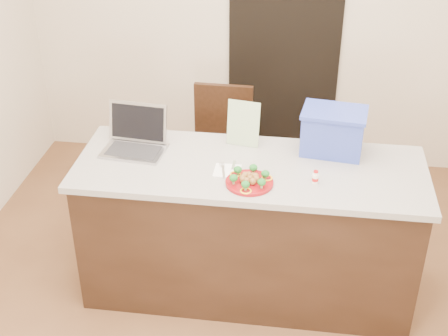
# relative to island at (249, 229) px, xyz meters

# --- Properties ---
(ground) EXTENTS (4.00, 4.00, 0.00)m
(ground) POSITION_rel_island_xyz_m (0.00, -0.25, -0.46)
(ground) COLOR brown
(ground) RESTS_ON ground
(room_shell) EXTENTS (4.00, 4.00, 4.00)m
(room_shell) POSITION_rel_island_xyz_m (0.00, -0.25, 1.16)
(room_shell) COLOR white
(room_shell) RESTS_ON ground
(doorway) EXTENTS (0.90, 0.02, 2.00)m
(doorway) POSITION_rel_island_xyz_m (0.10, 1.73, 0.54)
(doorway) COLOR black
(doorway) RESTS_ON ground
(island) EXTENTS (2.06, 0.76, 0.92)m
(island) POSITION_rel_island_xyz_m (0.00, 0.00, 0.00)
(island) COLOR black
(island) RESTS_ON ground
(plate) EXTENTS (0.27, 0.27, 0.02)m
(plate) POSITION_rel_island_xyz_m (0.02, -0.20, 0.47)
(plate) COLOR maroon
(plate) RESTS_ON island
(meatballs) EXTENTS (0.11, 0.11, 0.04)m
(meatballs) POSITION_rel_island_xyz_m (0.01, -0.19, 0.49)
(meatballs) COLOR brown
(meatballs) RESTS_ON plate
(broccoli) EXTENTS (0.22, 0.23, 0.04)m
(broccoli) POSITION_rel_island_xyz_m (0.02, -0.20, 0.51)
(broccoli) COLOR #16541D
(broccoli) RESTS_ON plate
(pepper_rings) EXTENTS (0.25, 0.23, 0.01)m
(pepper_rings) POSITION_rel_island_xyz_m (0.02, -0.20, 0.48)
(pepper_rings) COLOR yellow
(pepper_rings) RESTS_ON plate
(napkin) EXTENTS (0.15, 0.15, 0.01)m
(napkin) POSITION_rel_island_xyz_m (-0.12, -0.08, 0.46)
(napkin) COLOR white
(napkin) RESTS_ON island
(fork) EXTENTS (0.04, 0.17, 0.00)m
(fork) POSITION_rel_island_xyz_m (-0.14, -0.07, 0.47)
(fork) COLOR silver
(fork) RESTS_ON napkin
(knife) EXTENTS (0.02, 0.20, 0.01)m
(knife) POSITION_rel_island_xyz_m (-0.09, -0.09, 0.47)
(knife) COLOR white
(knife) RESTS_ON napkin
(yogurt_bottle) EXTENTS (0.04, 0.04, 0.08)m
(yogurt_bottle) POSITION_rel_island_xyz_m (0.38, -0.13, 0.49)
(yogurt_bottle) COLOR white
(yogurt_bottle) RESTS_ON island
(laptop) EXTENTS (0.39, 0.32, 0.26)m
(laptop) POSITION_rel_island_xyz_m (-0.72, 0.13, 0.53)
(laptop) COLOR #A5A4A9
(laptop) RESTS_ON island
(leaflet) EXTENTS (0.21, 0.08, 0.29)m
(leaflet) POSITION_rel_island_xyz_m (-0.07, 0.26, 0.60)
(leaflet) COLOR silver
(leaflet) RESTS_ON island
(blue_box) EXTENTS (0.41, 0.32, 0.27)m
(blue_box) POSITION_rel_island_xyz_m (0.47, 0.24, 0.60)
(blue_box) COLOR #2C3EA1
(blue_box) RESTS_ON island
(chair) EXTENTS (0.45, 0.45, 0.98)m
(chair) POSITION_rel_island_xyz_m (-0.30, 0.91, 0.10)
(chair) COLOR black
(chair) RESTS_ON ground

